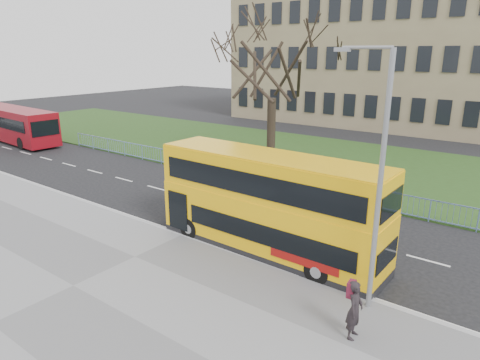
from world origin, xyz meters
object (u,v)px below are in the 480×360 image
pedestrian (355,310)px  yellow_bus (269,202)px  street_lamp (377,175)px  red_bus (15,124)px

pedestrian → yellow_bus: bearing=51.5°
street_lamp → red_bus: bearing=162.1°
pedestrian → red_bus: bearing=71.5°
yellow_bus → pedestrian: (4.86, -3.16, -1.13)m
yellow_bus → street_lamp: bearing=-17.1°
pedestrian → street_lamp: size_ratio=0.22×
street_lamp → pedestrian: bearing=-87.5°
yellow_bus → street_lamp: 5.31m
red_bus → pedestrian: 35.39m
red_bus → pedestrian: bearing=-9.9°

